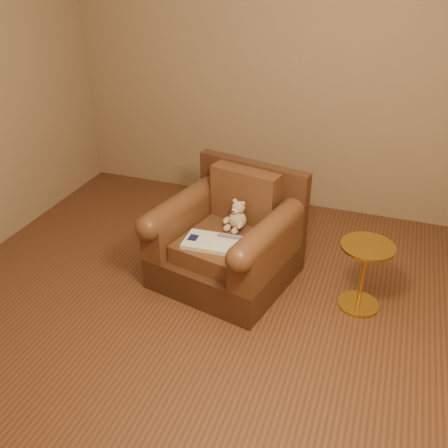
% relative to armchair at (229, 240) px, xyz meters
% --- Properties ---
extents(floor, '(4.00, 4.00, 0.00)m').
position_rel_armchair_xyz_m(floor, '(0.02, -0.62, -0.32)').
color(floor, brown).
rests_on(floor, ground).
extents(room, '(4.02, 4.02, 2.71)m').
position_rel_armchair_xyz_m(room, '(0.02, -0.62, 1.40)').
color(room, '#93795A').
rests_on(room, ground).
extents(armchair, '(1.07, 1.04, 0.82)m').
position_rel_armchair_xyz_m(armchair, '(0.00, 0.00, 0.00)').
color(armchair, '#422516').
rests_on(armchair, floor).
extents(teddy_bear, '(0.16, 0.19, 0.23)m').
position_rel_armchair_xyz_m(teddy_bear, '(0.04, 0.07, 0.16)').
color(teddy_bear, tan).
rests_on(teddy_bear, armchair).
extents(guidebook, '(0.41, 0.26, 0.03)m').
position_rel_armchair_xyz_m(guidebook, '(-0.05, -0.21, 0.09)').
color(guidebook, beige).
rests_on(guidebook, armchair).
extents(side_table, '(0.36, 0.36, 0.50)m').
position_rel_armchair_xyz_m(side_table, '(0.99, -0.04, -0.04)').
color(side_table, gold).
rests_on(side_table, floor).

